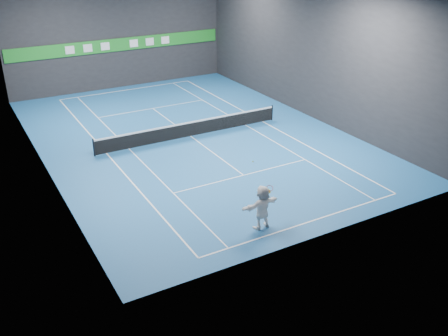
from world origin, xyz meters
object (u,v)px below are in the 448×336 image
tennis_ball (253,162)px  player (262,207)px  tennis_net (191,129)px  tennis_racket (269,190)px

tennis_ball → player: bearing=-30.1°
tennis_net → player: bearing=-100.3°
tennis_racket → tennis_net: bearing=81.6°
player → tennis_racket: bearing=-177.3°
tennis_ball → tennis_racket: bearing=-13.2°
tennis_net → tennis_racket: 11.34m
tennis_net → tennis_racket: size_ratio=19.04×
tennis_net → tennis_racket: tennis_racket is taller
player → tennis_net: player is taller
tennis_ball → tennis_racket: tennis_ball is taller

